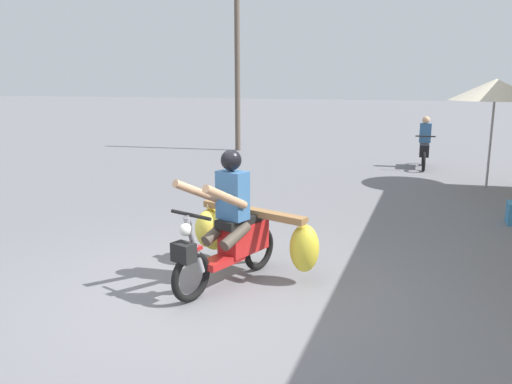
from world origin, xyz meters
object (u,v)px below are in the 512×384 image
object	(u,v)px
market_umbrella_near_shop	(496,90)
utility_pole	(237,70)
motorbike_main_loaded	(232,230)
motorbike_distant_ahead_left	(424,147)

from	to	relation	value
market_umbrella_near_shop	utility_pole	size ratio (longest dim) A/B	0.44
motorbike_main_loaded	motorbike_distant_ahead_left	distance (m)	9.23
motorbike_distant_ahead_left	utility_pole	xyz separation A→B (m)	(-6.10, 1.70, 2.11)
motorbike_main_loaded	market_umbrella_near_shop	world-z (taller)	market_umbrella_near_shop
motorbike_main_loaded	motorbike_distant_ahead_left	bearing A→B (deg)	77.42
motorbike_distant_ahead_left	market_umbrella_near_shop	world-z (taller)	market_umbrella_near_shop
motorbike_distant_ahead_left	market_umbrella_near_shop	xyz separation A→B (m)	(1.41, -2.32, 1.58)
motorbike_main_loaded	utility_pole	world-z (taller)	utility_pole
motorbike_distant_ahead_left	utility_pole	distance (m)	6.67
market_umbrella_near_shop	utility_pole	world-z (taller)	utility_pole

